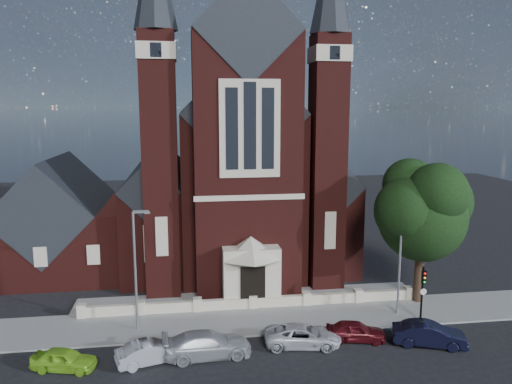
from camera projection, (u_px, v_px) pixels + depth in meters
ground at (240, 271)px, 44.68m from camera, size 120.00×120.00×0.00m
pavement_strip at (257, 320)px, 34.43m from camera, size 60.00×5.00×0.12m
forecourt_paving at (249, 299)px, 38.34m from camera, size 26.00×3.00×0.14m
forecourt_wall at (253, 309)px, 36.38m from camera, size 24.00×0.40×0.90m
church at (231, 170)px, 51.06m from camera, size 20.01×34.90×29.20m
parish_hall at (59, 226)px, 44.68m from camera, size 12.00×12.20×10.24m
street_tree at (426, 213)px, 36.22m from camera, size 6.40×6.60×10.70m
street_lamp_left at (136, 264)px, 32.06m from camera, size 1.16×0.22×8.09m
street_lamp_right at (401, 252)px, 34.60m from camera, size 1.16×0.22×8.09m
traffic_signal at (423, 287)px, 33.53m from camera, size 0.28×0.42×4.00m
car_lime_van at (64, 359)px, 27.84m from camera, size 3.86×2.28×1.23m
car_silver_a at (151, 352)px, 28.60m from camera, size 4.24×2.55×1.32m
car_silver_b at (207, 345)px, 29.29m from camera, size 5.35×2.48×1.51m
car_white_suv at (303, 336)px, 30.66m from camera, size 4.98×2.82×1.31m
car_dark_red at (356, 331)px, 31.34m from camera, size 3.97×2.27×1.27m
car_navy at (429, 334)px, 30.66m from camera, size 4.68×2.90×1.46m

